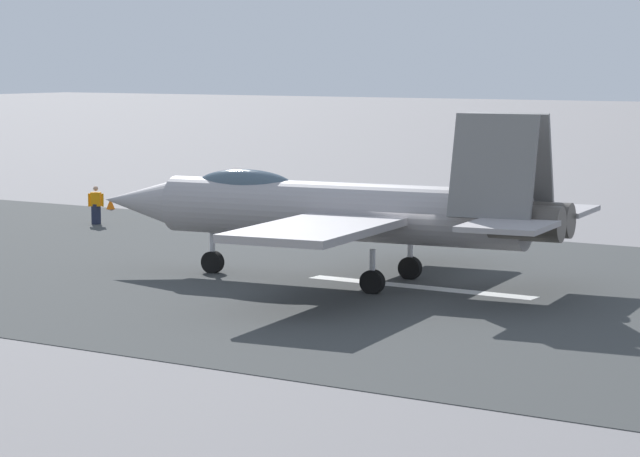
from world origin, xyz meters
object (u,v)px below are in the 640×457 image
(fighter_jet, at_px, (341,209))
(crew_person, at_px, (96,205))
(marker_cone_far, at_px, (111,204))
(marker_cone_mid, at_px, (411,226))

(fighter_jet, height_order, crew_person, fighter_jet)
(crew_person, relative_size, marker_cone_far, 3.11)
(marker_cone_mid, relative_size, marker_cone_far, 1.00)
(fighter_jet, xyz_separation_m, marker_cone_mid, (4.51, -13.05, -2.14))
(fighter_jet, distance_m, marker_cone_far, 24.98)
(crew_person, height_order, marker_cone_mid, crew_person)
(fighter_jet, relative_size, crew_person, 10.01)
(fighter_jet, distance_m, marker_cone_mid, 13.97)
(crew_person, xyz_separation_m, marker_cone_mid, (-13.09, -5.10, -0.58))
(marker_cone_mid, bearing_deg, crew_person, 21.28)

